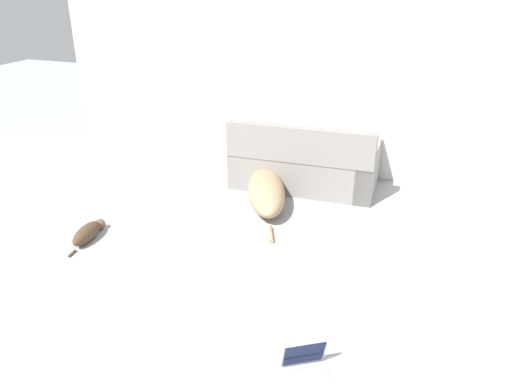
% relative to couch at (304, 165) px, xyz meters
% --- Properties ---
extents(wall_back, '(6.94, 0.06, 2.67)m').
position_rel_couch_xyz_m(wall_back, '(-0.10, 0.56, 1.06)').
color(wall_back, silver).
rests_on(wall_back, ground_plane).
extents(couch, '(1.72, 0.91, 0.83)m').
position_rel_couch_xyz_m(couch, '(0.00, 0.00, 0.00)').
color(couch, gray).
rests_on(couch, ground_plane).
extents(dog, '(0.84, 1.61, 0.33)m').
position_rel_couch_xyz_m(dog, '(-0.28, -0.61, -0.11)').
color(dog, '#A38460').
rests_on(dog, ground_plane).
extents(cat, '(0.20, 0.63, 0.16)m').
position_rel_couch_xyz_m(cat, '(-1.63, -2.02, -0.20)').
color(cat, '#473323').
rests_on(cat, ground_plane).
extents(laptop_open, '(0.41, 0.41, 0.23)m').
position_rel_couch_xyz_m(laptop_open, '(0.83, -3.02, -0.20)').
color(laptop_open, '#B7B7BC').
rests_on(laptop_open, ground_plane).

